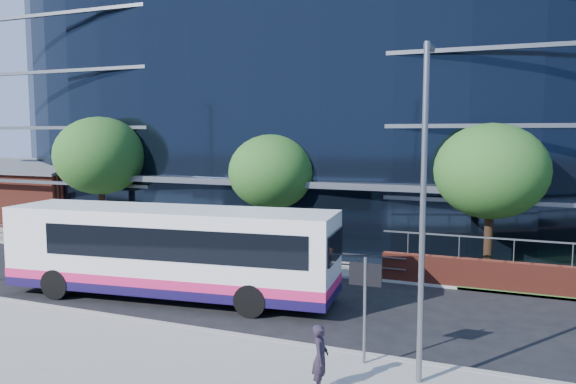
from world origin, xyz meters
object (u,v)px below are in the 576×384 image
at_px(pedestrian, 320,358).
at_px(brick_pavilion, 42,194).
at_px(streetlight_east, 423,205).
at_px(tree_far_a, 100,156).
at_px(street_sign, 365,288).
at_px(tree_far_b, 272,172).
at_px(city_bus, 173,251).
at_px(tree_far_c, 491,171).

bearing_deg(pedestrian, brick_pavilion, 45.24).
xyz_separation_m(streetlight_east, pedestrian, (-2.05, -1.32, -3.51)).
bearing_deg(brick_pavilion, tree_far_a, -26.55).
xyz_separation_m(street_sign, tree_far_a, (-17.50, 10.59, 2.71)).
bearing_deg(brick_pavilion, tree_far_b, -11.88).
bearing_deg(tree_far_a, brick_pavilion, 153.45).
distance_m(brick_pavilion, tree_far_b, 19.55).
relative_size(brick_pavilion, city_bus, 0.68).
bearing_deg(tree_far_a, streetlight_east, -30.46).
bearing_deg(tree_far_a, city_bus, -37.32).
relative_size(tree_far_a, tree_far_c, 1.07).
height_order(brick_pavilion, pedestrian, brick_pavilion).
distance_m(tree_far_b, city_bus, 8.05).
xyz_separation_m(brick_pavilion, street_sign, (26.50, -15.09, 0.21)).
height_order(tree_far_b, pedestrian, tree_far_b).
relative_size(brick_pavilion, streetlight_east, 1.08).
bearing_deg(tree_far_b, city_bus, -94.61).
relative_size(street_sign, tree_far_c, 0.43).
bearing_deg(tree_far_c, tree_far_a, 180.00).
distance_m(tree_far_c, streetlight_east, 11.22).
bearing_deg(city_bus, tree_far_a, 136.14).
xyz_separation_m(tree_far_c, pedestrian, (-3.05, -12.50, -3.60)).
bearing_deg(brick_pavilion, streetlight_east, -29.24).
bearing_deg(pedestrian, tree_far_b, 16.60).
relative_size(brick_pavilion, tree_far_b, 1.42).
distance_m(brick_pavilion, streetlight_east, 32.19).
relative_size(tree_far_a, city_bus, 0.55).
bearing_deg(city_bus, streetlight_east, -29.23).
distance_m(street_sign, pedestrian, 2.33).
relative_size(street_sign, tree_far_a, 0.40).
distance_m(streetlight_east, pedestrian, 4.27).
height_order(city_bus, pedestrian, city_bus).
bearing_deg(pedestrian, street_sign, -27.61).
bearing_deg(tree_far_c, pedestrian, -103.72).
height_order(tree_far_a, city_bus, tree_far_a).
xyz_separation_m(tree_far_a, pedestrian, (16.95, -12.50, -3.93)).
distance_m(street_sign, streetlight_east, 2.80).
bearing_deg(city_bus, tree_far_b, 78.85).
relative_size(tree_far_b, city_bus, 0.48).
height_order(tree_far_a, tree_far_b, tree_far_a).
distance_m(tree_far_a, streetlight_east, 22.05).
relative_size(brick_pavilion, pedestrian, 5.50).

